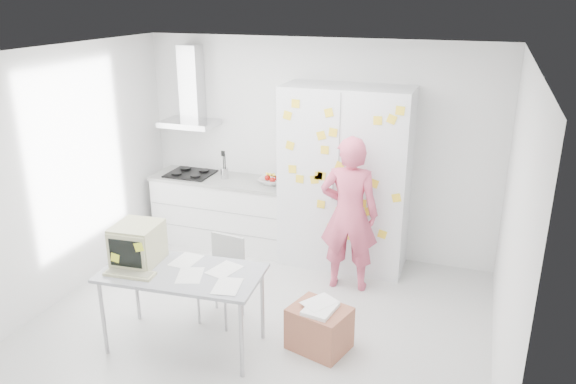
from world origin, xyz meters
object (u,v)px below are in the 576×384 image
(person, at_px, (349,214))
(cardboard_box, at_px, (319,328))
(desk, at_px, (153,256))
(chair, at_px, (223,273))

(person, distance_m, cardboard_box, 1.42)
(person, distance_m, desk, 2.19)
(desk, distance_m, cardboard_box, 1.69)
(chair, xyz_separation_m, cardboard_box, (1.09, -0.20, -0.28))
(desk, height_order, chair, desk)
(desk, distance_m, chair, 0.81)
(person, relative_size, cardboard_box, 2.85)
(person, height_order, desk, person)
(cardboard_box, bearing_deg, person, 91.86)
(person, xyz_separation_m, cardboard_box, (0.04, -1.25, -0.67))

